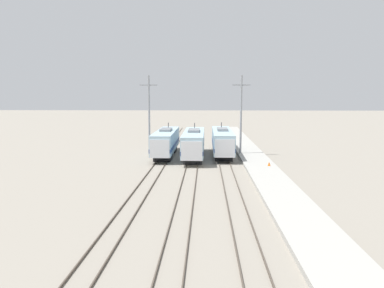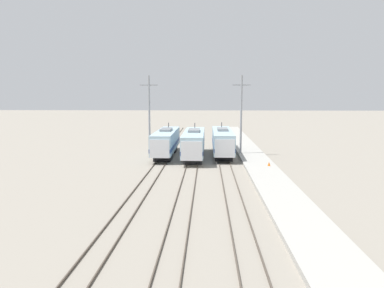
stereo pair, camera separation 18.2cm
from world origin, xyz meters
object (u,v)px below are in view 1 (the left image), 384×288
Objects in this scene: locomotive_far_left at (166,142)px; catenary_tower_left at (149,114)px; catenary_tower_right at (241,114)px; locomotive_far_right at (222,142)px; locomotive_center at (194,143)px; traffic_cone at (269,164)px.

catenary_tower_left is (-2.61, 0.77, 4.21)m from locomotive_far_left.
catenary_tower_right is at bearing 0.00° from catenary_tower_left.
locomotive_center is at bearing -147.35° from locomotive_far_right.
catenary_tower_left is at bearing 147.67° from traffic_cone.
locomotive_far_left is 0.98× the size of locomotive_center.
catenary_tower_right is at bearing -2.29° from locomotive_far_right.
catenary_tower_left reaches higher than locomotive_far_left.
locomotive_far_right reaches higher than locomotive_far_left.
traffic_cone is at bearing -39.03° from locomotive_center.
catenary_tower_right is at bearing 104.04° from traffic_cone.
catenary_tower_right reaches higher than locomotive_far_left.
locomotive_far_right is 1.38× the size of catenary_tower_right.
catenary_tower_right is at bearing 3.88° from locomotive_far_left.
locomotive_far_left is 1.35× the size of catenary_tower_left.
catenary_tower_right reaches higher than locomotive_far_right.
catenary_tower_right is at bearing 20.51° from locomotive_center.
catenary_tower_left is at bearing 159.04° from locomotive_center.
locomotive_center is at bearing 140.97° from traffic_cone.
traffic_cone is (14.03, -9.76, -1.51)m from locomotive_far_left.
locomotive_center reaches higher than locomotive_far_right.
locomotive_far_right is (8.62, 0.88, 0.00)m from locomotive_far_left.
traffic_cone is (2.63, -10.53, -5.72)m from catenary_tower_right.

